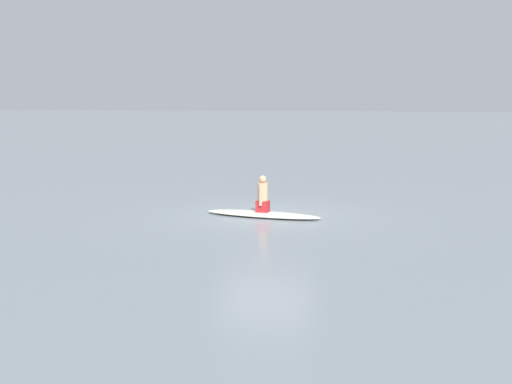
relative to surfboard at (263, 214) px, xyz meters
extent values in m
plane|color=gray|center=(-0.04, 0.31, -0.06)|extent=(400.00, 400.00, 0.00)
ellipsoid|color=silver|center=(0.00, 0.00, 0.00)|extent=(3.09, 0.86, 0.13)
cube|color=#A51E23|center=(0.00, 0.00, 0.21)|extent=(0.31, 0.26, 0.29)
cylinder|color=tan|center=(0.00, 0.00, 0.57)|extent=(0.28, 0.28, 0.48)
sphere|color=tan|center=(0.00, 0.00, 0.89)|extent=(0.19, 0.19, 0.19)
cylinder|color=tan|center=(-0.01, -0.16, 0.51)|extent=(0.08, 0.08, 0.52)
cylinder|color=tan|center=(0.01, 0.16, 0.51)|extent=(0.08, 0.08, 0.52)
camera|label=1|loc=(5.41, -15.59, 2.81)|focal=46.34mm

